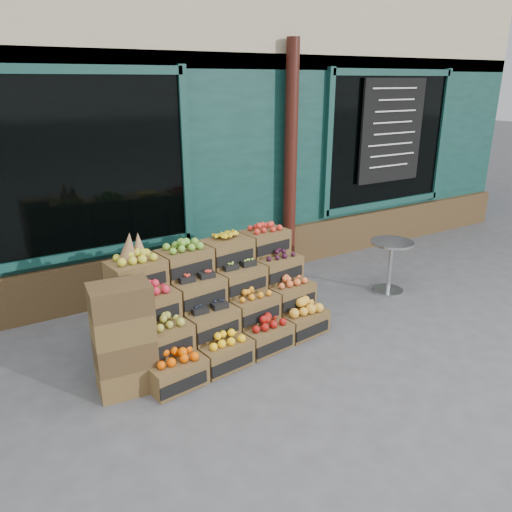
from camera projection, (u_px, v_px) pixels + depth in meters
ground at (307, 347)px, 5.28m from camera, size 60.00×60.00×0.00m
shop_facade at (132, 97)px, 8.59m from camera, size 12.00×6.24×4.80m
crate_display at (219, 306)px, 5.29m from camera, size 2.25×1.31×1.34m
spare_crates at (124, 339)px, 4.40m from camera, size 0.55×0.41×1.03m
bistro_table at (390, 261)px, 6.53m from camera, size 0.56×0.56×0.70m
shopkeeper at (51, 214)px, 6.38m from camera, size 0.88×0.70×2.10m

